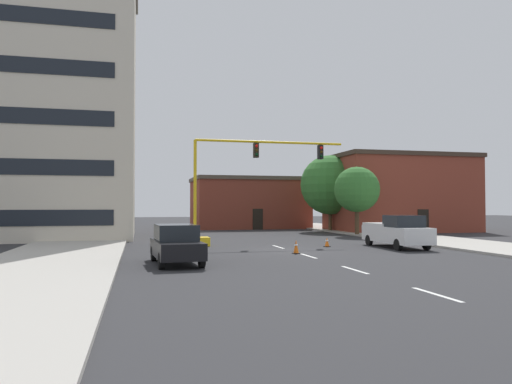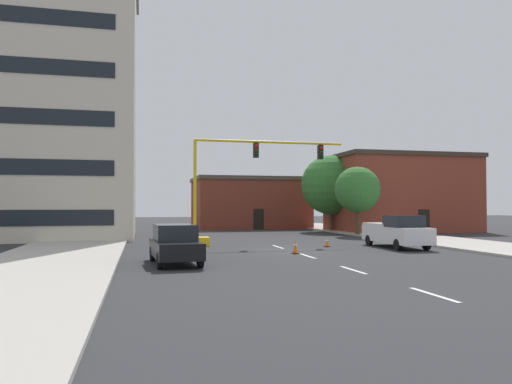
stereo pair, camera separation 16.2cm
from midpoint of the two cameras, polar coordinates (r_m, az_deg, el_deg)
name	(u,v)px [view 2 (the right image)]	position (r m, az deg, el deg)	size (l,w,h in m)	color
ground_plane	(290,251)	(28.00, 4.15, -6.84)	(160.00, 160.00, 0.00)	#2D2D30
sidewalk_left	(80,243)	(34.92, -19.70, -5.58)	(6.00, 56.00, 0.14)	#B2ADA3
sidewalk_right	(409,237)	(40.32, 17.50, -5.04)	(6.00, 56.00, 0.14)	#B2ADA3
lane_stripe_seg_0	(433,295)	(15.33, 20.31, -11.17)	(0.16, 2.40, 0.01)	silver
lane_stripe_seg_1	(353,270)	(20.10, 11.50, -8.91)	(0.16, 2.40, 0.01)	silver
lane_stripe_seg_2	(307,256)	(25.16, 6.21, -7.43)	(0.16, 2.40, 0.01)	silver
lane_stripe_seg_3	(278,247)	(30.38, 2.74, -6.42)	(0.16, 2.40, 0.01)	silver
building_tall_left	(40,105)	(42.66, -23.78, 9.27)	(14.98, 11.98, 20.96)	beige
building_brick_center	(249,203)	(56.09, -0.74, -1.25)	(12.62, 9.75, 5.70)	brown
building_row_right	(401,193)	(50.55, 16.62, -0.12)	(13.57, 8.43, 7.54)	brown
traffic_signal_gantry	(218,209)	(31.41, -4.29, -1.97)	(10.87, 1.20, 6.83)	yellow
tree_right_mid	(357,190)	(41.93, 11.86, 0.28)	(3.84, 3.84, 5.83)	#4C3823
tree_right_far	(331,185)	(48.30, 8.84, 0.83)	(5.83, 5.83, 7.48)	#4C3823
pickup_truck_white	(397,232)	(30.83, 16.26, -4.48)	(2.07, 5.42, 1.99)	white
sedan_black_near_left	(175,244)	(21.82, -9.22, -6.00)	(2.16, 4.62, 1.74)	black
traffic_cone_roadside_a	(327,242)	(30.72, 8.42, -5.80)	(0.36, 0.36, 0.60)	black
traffic_cone_roadside_b	(295,247)	(26.22, 4.81, -6.40)	(0.36, 0.36, 0.74)	black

